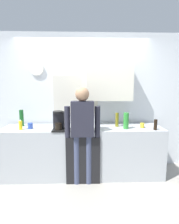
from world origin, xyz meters
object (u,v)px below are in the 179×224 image
cup_blue_mug (30,126)px  bottle_green_wine (22,118)px  coffee_maker (59,122)px  bottle_olive_oil (117,120)px  cup_white_mug (76,127)px  person_at_sink (82,128)px  bottle_amber_beer (77,122)px  dish_soap (21,125)px  bottle_clear_soda (126,121)px  bottle_dark_sauce (155,125)px  storage_canister (84,121)px  cup_yellow_cup (142,125)px

cup_blue_mug → bottle_green_wine: bearing=136.2°
coffee_maker → bottle_olive_oil: bearing=13.8°
bottle_olive_oil → cup_white_mug: bottle_olive_oil is taller
coffee_maker → person_at_sink: person_at_sink is taller
bottle_amber_beer → dish_soap: bottle_amber_beer is taller
bottle_olive_oil → cup_blue_mug: bottle_olive_oil is taller
bottle_clear_soda → cup_blue_mug: size_ratio=2.80×
bottle_clear_soda → bottle_dark_sauce: bearing=-12.2°
coffee_maker → storage_canister: bearing=39.4°
bottle_green_wine → dish_soap: bearing=-75.2°
bottle_green_wine → bottle_dark_sauce: bearing=-8.9°
coffee_maker → bottle_olive_oil: (1.01, 0.25, -0.02)m
coffee_maker → person_at_sink: bearing=-13.5°
bottle_olive_oil → person_at_sink: (-0.62, -0.34, -0.06)m
bottle_olive_oil → dish_soap: size_ratio=1.39×
person_at_sink → dish_soap: bearing=177.4°
coffee_maker → bottle_dark_sauce: size_ratio=1.83×
cup_yellow_cup → coffee_maker: bearing=-174.5°
bottle_green_wine → cup_yellow_cup: 2.18m
bottle_amber_beer → bottle_clear_soda: size_ratio=0.82×
coffee_maker → dish_soap: (-0.65, 0.08, -0.07)m
bottle_green_wine → cup_white_mug: bottle_green_wine is taller
coffee_maker → bottle_green_wine: bearing=154.3°
storage_canister → person_at_sink: (-0.03, -0.44, -0.02)m
coffee_maker → cup_white_mug: (0.29, 0.07, -0.10)m
coffee_maker → bottle_amber_beer: 0.34m
cup_white_mug → person_at_sink: 0.19m
bottle_green_wine → bottle_clear_soda: bearing=-8.0°
dish_soap → cup_blue_mug: bearing=25.7°
cup_white_mug → person_at_sink: size_ratio=0.06×
bottle_olive_oil → bottle_amber_beer: (-0.72, -0.09, -0.01)m
bottle_dark_sauce → storage_canister: size_ratio=1.06×
bottle_dark_sauce → cup_white_mug: 1.33m
bottle_olive_oil → cup_white_mug: 0.75m
bottle_clear_soda → cup_yellow_cup: size_ratio=3.29×
bottle_olive_oil → bottle_clear_soda: size_ratio=0.89×
storage_canister → dish_soap: bearing=-166.0°
bottle_clear_soda → storage_canister: bearing=160.3°
bottle_dark_sauce → bottle_clear_soda: (-0.47, 0.10, 0.05)m
bottle_dark_sauce → bottle_olive_oil: 0.66m
bottle_amber_beer → dish_soap: bearing=-174.7°
cup_blue_mug → coffee_maker: bearing=-15.8°
coffee_maker → cup_white_mug: coffee_maker is taller
bottle_green_wine → dish_soap: (0.07, -0.27, -0.07)m
bottle_dark_sauce → person_at_sink: person_at_sink is taller
coffee_maker → person_at_sink: (0.39, -0.09, -0.08)m
bottle_green_wine → bottle_olive_oil: (1.74, -0.10, -0.03)m
bottle_clear_soda → cup_yellow_cup: bearing=10.0°
bottle_olive_oil → bottle_amber_beer: bottle_olive_oil is taller
bottle_dark_sauce → dish_soap: 2.26m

